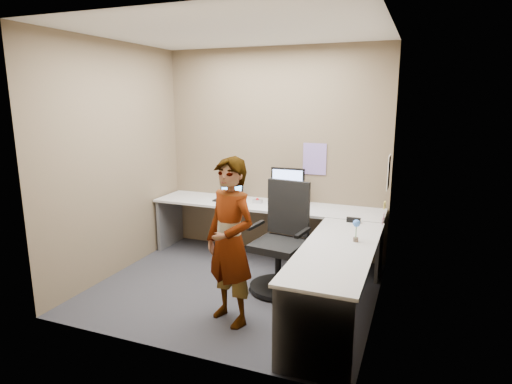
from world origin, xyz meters
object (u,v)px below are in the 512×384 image
at_px(person, 230,242).
at_px(monitor, 288,181).
at_px(office_chair, 281,247).
at_px(desk, 284,232).

bearing_deg(person, monitor, 113.99).
relative_size(monitor, person, 0.28).
bearing_deg(person, office_chair, 99.23).
height_order(office_chair, person, person).
relative_size(monitor, office_chair, 0.37).
distance_m(desk, office_chair, 0.24).
relative_size(desk, office_chair, 2.56).
height_order(desk, office_chair, office_chair).
height_order(desk, monitor, monitor).
height_order(monitor, person, person).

